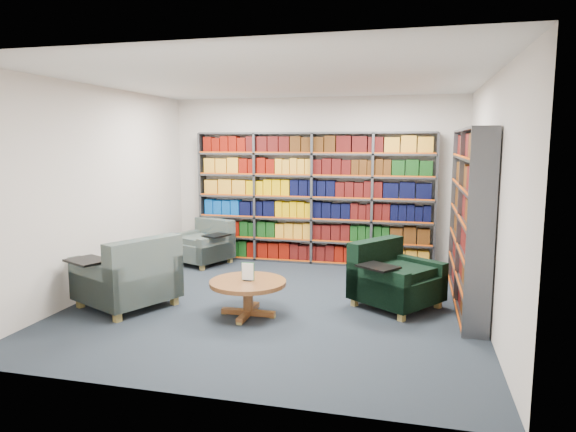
% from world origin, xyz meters
% --- Properties ---
extents(room_shell, '(5.02, 5.02, 2.82)m').
position_xyz_m(room_shell, '(0.00, 0.00, 1.40)').
color(room_shell, black).
rests_on(room_shell, ground).
extents(bookshelf_back, '(4.00, 0.28, 2.20)m').
position_xyz_m(bookshelf_back, '(0.00, 2.34, 1.10)').
color(bookshelf_back, '#47494F').
rests_on(bookshelf_back, ground).
extents(bookshelf_right, '(0.28, 2.50, 2.20)m').
position_xyz_m(bookshelf_right, '(2.34, 0.60, 1.10)').
color(bookshelf_right, '#47494F').
rests_on(bookshelf_right, ground).
extents(chair_teal_left, '(1.08, 1.05, 0.73)m').
position_xyz_m(chair_teal_left, '(-1.77, 1.87, 0.30)').
color(chair_teal_left, '#011C38').
rests_on(chair_teal_left, ground).
extents(chair_green_right, '(1.24, 1.26, 0.81)m').
position_xyz_m(chair_green_right, '(1.42, 0.28, 0.33)').
color(chair_green_right, black).
rests_on(chair_green_right, ground).
extents(chair_teal_front, '(1.33, 1.34, 0.91)m').
position_xyz_m(chair_teal_front, '(-1.71, -0.59, 0.37)').
color(chair_teal_front, '#011C38').
rests_on(chair_teal_front, ground).
extents(coffee_table, '(0.91, 0.91, 0.64)m').
position_xyz_m(coffee_table, '(-0.21, -0.53, 0.34)').
color(coffee_table, brown).
rests_on(coffee_table, ground).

